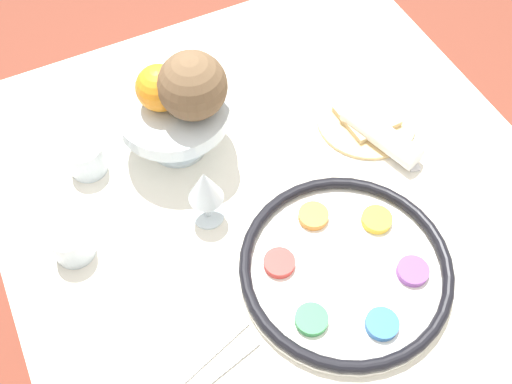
# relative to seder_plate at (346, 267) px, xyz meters

# --- Properties ---
(ground_plane) EXTENTS (8.00, 8.00, 0.00)m
(ground_plane) POSITION_rel_seder_plate_xyz_m (0.09, 0.03, -0.79)
(ground_plane) COLOR brown
(dining_table) EXTENTS (1.21, 0.98, 0.77)m
(dining_table) POSITION_rel_seder_plate_xyz_m (0.09, 0.03, -0.40)
(dining_table) COLOR silver
(dining_table) RESTS_ON ground_plane
(seder_plate) EXTENTS (0.36, 0.36, 0.03)m
(seder_plate) POSITION_rel_seder_plate_xyz_m (0.00, 0.00, 0.00)
(seder_plate) COLOR white
(seder_plate) RESTS_ON dining_table
(wine_glass) EXTENTS (0.06, 0.06, 0.13)m
(wine_glass) POSITION_rel_seder_plate_xyz_m (0.20, 0.16, 0.08)
(wine_glass) COLOR silver
(wine_glass) RESTS_ON dining_table
(fruit_stand) EXTENTS (0.21, 0.21, 0.11)m
(fruit_stand) POSITION_rel_seder_plate_xyz_m (0.37, 0.15, 0.08)
(fruit_stand) COLOR silver
(fruit_stand) RESTS_ON dining_table
(orange_fruit) EXTENTS (0.08, 0.08, 0.08)m
(orange_fruit) POSITION_rel_seder_plate_xyz_m (0.38, 0.16, 0.14)
(orange_fruit) COLOR orange
(orange_fruit) RESTS_ON fruit_stand
(coconut) EXTENTS (0.12, 0.12, 0.12)m
(coconut) POSITION_rel_seder_plate_xyz_m (0.35, 0.12, 0.16)
(coconut) COLOR brown
(coconut) RESTS_ON fruit_stand
(bread_plate) EXTENTS (0.20, 0.20, 0.02)m
(bread_plate) POSITION_rel_seder_plate_xyz_m (0.27, -0.21, -0.01)
(bread_plate) COLOR tan
(bread_plate) RESTS_ON dining_table
(napkin_roll) EXTENTS (0.18, 0.10, 0.05)m
(napkin_roll) POSITION_rel_seder_plate_xyz_m (0.21, -0.20, 0.01)
(napkin_roll) COLOR white
(napkin_roll) RESTS_ON dining_table
(cup_near) EXTENTS (0.07, 0.07, 0.06)m
(cup_near) POSITION_rel_seder_plate_xyz_m (0.39, 0.32, 0.02)
(cup_near) COLOR silver
(cup_near) RESTS_ON dining_table
(cup_mid) EXTENTS (0.07, 0.07, 0.06)m
(cup_mid) POSITION_rel_seder_plate_xyz_m (0.23, 0.39, 0.02)
(cup_mid) COLOR silver
(cup_mid) RESTS_ON dining_table
(fork_left) EXTENTS (0.06, 0.19, 0.01)m
(fork_left) POSITION_rel_seder_plate_xyz_m (-0.06, 0.28, -0.01)
(fork_left) COLOR silver
(fork_left) RESTS_ON dining_table
(fork_right) EXTENTS (0.08, 0.18, 0.01)m
(fork_right) POSITION_rel_seder_plate_xyz_m (-0.03, 0.28, -0.01)
(fork_right) COLOR silver
(fork_right) RESTS_ON dining_table
(spoon) EXTENTS (0.17, 0.06, 0.01)m
(spoon) POSITION_rel_seder_plate_xyz_m (0.20, -0.25, -0.01)
(spoon) COLOR silver
(spoon) RESTS_ON dining_table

